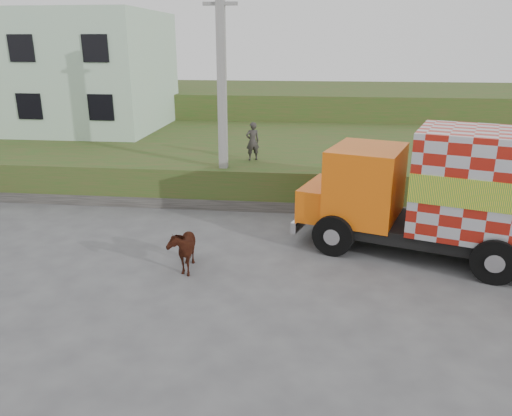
# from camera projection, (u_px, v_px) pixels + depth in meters

# --- Properties ---
(ground) EXTENTS (120.00, 120.00, 0.00)m
(ground) POSITION_uv_depth(u_px,v_px,m) (231.00, 255.00, 14.70)
(ground) COLOR #474749
(ground) RESTS_ON ground
(embankment) EXTENTS (40.00, 12.00, 1.50)m
(embankment) POSITION_uv_depth(u_px,v_px,m) (264.00, 157.00, 23.88)
(embankment) COLOR #2B551C
(embankment) RESTS_ON ground
(embankment_far) EXTENTS (40.00, 12.00, 3.00)m
(embankment_far) POSITION_uv_depth(u_px,v_px,m) (282.00, 109.00, 34.95)
(embankment_far) COLOR #2B551C
(embankment_far) RESTS_ON ground
(retaining_strip) EXTENTS (16.00, 0.50, 0.40)m
(retaining_strip) POSITION_uv_depth(u_px,v_px,m) (196.00, 203.00, 18.81)
(retaining_strip) COLOR #595651
(retaining_strip) RESTS_ON ground
(building) EXTENTS (10.00, 8.00, 6.00)m
(building) POSITION_uv_depth(u_px,v_px,m) (67.00, 71.00, 26.73)
(building) COLOR #AAC7AA
(building) RESTS_ON embankment
(utility_pole) EXTENTS (1.20, 0.30, 8.00)m
(utility_pole) POSITION_uv_depth(u_px,v_px,m) (222.00, 98.00, 17.85)
(utility_pole) COLOR gray
(utility_pole) RESTS_ON ground
(cargo_truck) EXTENTS (8.80, 5.15, 3.75)m
(cargo_truck) POSITION_uv_depth(u_px,v_px,m) (467.00, 195.00, 13.87)
(cargo_truck) COLOR black
(cargo_truck) RESTS_ON ground
(cow) EXTENTS (0.91, 1.58, 1.26)m
(cow) POSITION_uv_depth(u_px,v_px,m) (182.00, 248.00, 13.61)
(cow) COLOR #38180E
(cow) RESTS_ON ground
(pedestrian) EXTENTS (0.65, 0.56, 1.51)m
(pedestrian) POSITION_uv_depth(u_px,v_px,m) (253.00, 141.00, 19.62)
(pedestrian) COLOR #312E2C
(pedestrian) RESTS_ON embankment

